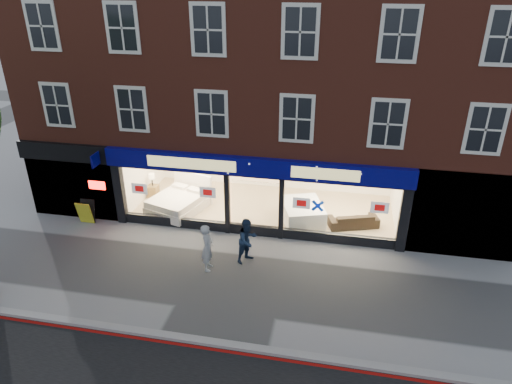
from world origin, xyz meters
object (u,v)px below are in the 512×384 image
(mattress_stack, at_px, (302,212))
(pedestrian_blue, at_px, (248,240))
(sofa, at_px, (353,220))
(display_bed, at_px, (179,201))
(a_board, at_px, (86,212))
(pedestrian_grey, at_px, (208,247))

(mattress_stack, relative_size, pedestrian_blue, 1.39)
(pedestrian_blue, bearing_deg, sofa, -15.14)
(display_bed, xyz_separation_m, mattress_stack, (5.27, 0.02, 0.01))
(mattress_stack, relative_size, a_board, 2.37)
(a_board, bearing_deg, mattress_stack, 11.88)
(sofa, xyz_separation_m, pedestrian_grey, (-4.88, -3.79, 0.47))
(display_bed, bearing_deg, a_board, -135.64)
(a_board, relative_size, pedestrian_grey, 0.57)
(mattress_stack, xyz_separation_m, a_board, (-8.64, -1.69, 0.01))
(display_bed, xyz_separation_m, pedestrian_grey, (2.42, -3.80, 0.39))
(sofa, xyz_separation_m, a_board, (-10.68, -1.66, 0.10))
(mattress_stack, relative_size, sofa, 1.18)
(display_bed, height_order, sofa, display_bed)
(a_board, height_order, pedestrian_blue, pedestrian_blue)
(mattress_stack, xyz_separation_m, pedestrian_blue, (-1.61, -3.08, 0.35))
(display_bed, height_order, pedestrian_blue, pedestrian_blue)
(mattress_stack, distance_m, pedestrian_blue, 3.49)
(a_board, distance_m, pedestrian_blue, 7.17)
(pedestrian_grey, bearing_deg, sofa, -55.00)
(display_bed, relative_size, pedestrian_grey, 1.64)
(a_board, bearing_deg, pedestrian_blue, -10.35)
(display_bed, height_order, pedestrian_grey, pedestrian_grey)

